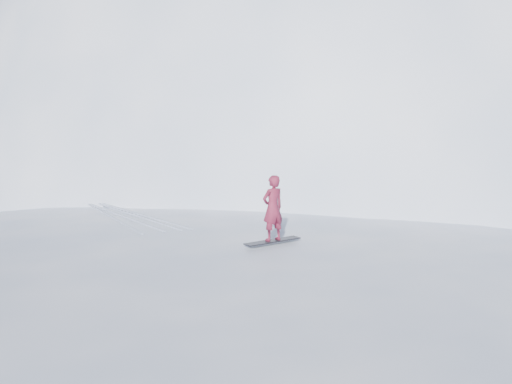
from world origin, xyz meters
The scene contains 8 objects.
ground centered at (0.00, 0.00, 0.00)m, with size 400.00×400.00×0.00m, color white.
near_ridge centered at (1.00, 3.00, 0.00)m, with size 36.00×28.00×4.80m, color white.
summit_peak centered at (22.00, 26.00, 0.00)m, with size 60.00×56.00×56.00m, color white.
peak_shoulder centered at (10.00, 20.00, 0.00)m, with size 28.00×24.00×18.00m, color white.
wind_bumps centered at (-0.56, 2.12, 0.00)m, with size 16.00×14.40×1.00m.
snowboard centered at (2.57, -0.37, 2.41)m, with size 1.54×0.29×0.03m, color black.
snowboarder centered at (2.57, -0.37, 3.22)m, with size 0.58×0.38×1.60m, color maroon.
board_tracks centered at (-0.04, 4.76, 2.42)m, with size 2.19×5.96×0.04m.
Camera 1 is at (-2.66, -11.07, 5.14)m, focal length 35.00 mm.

